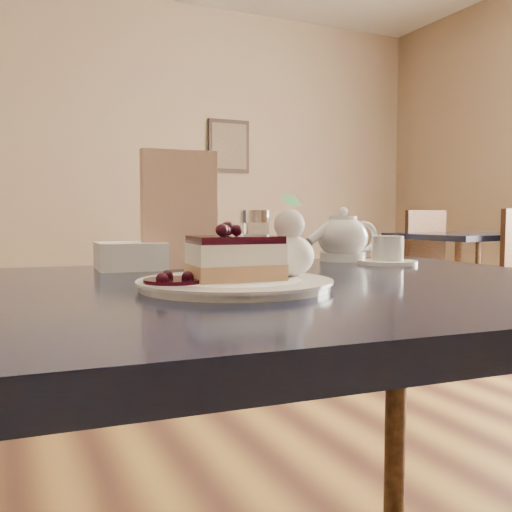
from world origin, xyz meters
name	(u,v)px	position (x,y,z in m)	size (l,w,h in m)	color
main_table	(224,338)	(-0.15, 0.15, 0.69)	(1.28, 0.89, 0.77)	black
dessert_plate	(235,284)	(-0.15, 0.10, 0.77)	(0.26, 0.26, 0.01)	white
cheesecake_slice	(235,258)	(-0.15, 0.10, 0.81)	(0.13, 0.09, 0.06)	tan
whipped_cream	(289,256)	(-0.06, 0.11, 0.81)	(0.07, 0.07, 0.06)	white
berry_sauce	(174,281)	(-0.24, 0.10, 0.78)	(0.08, 0.08, 0.01)	black
tea_set	(351,242)	(0.26, 0.43, 0.81)	(0.20, 0.23, 0.11)	white
menu_card	(179,210)	(-0.13, 0.43, 0.88)	(0.14, 0.03, 0.23)	beige
sugar_shaker	(255,237)	(0.03, 0.44, 0.83)	(0.06, 0.06, 0.11)	white
napkin_stack	(130,256)	(-0.22, 0.46, 0.79)	(0.12, 0.12, 0.05)	white
bg_table_far_right	(467,324)	(2.72, 2.52, 0.07)	(1.05, 1.81, 1.20)	black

